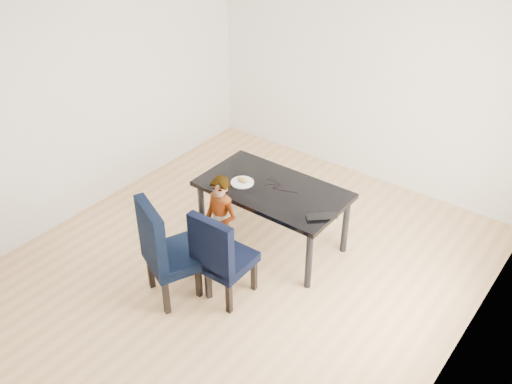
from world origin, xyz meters
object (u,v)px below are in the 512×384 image
Objects in this scene: chair_left at (176,249)px; laptop at (321,214)px; child at (221,224)px; plate at (242,182)px; chair_right at (226,253)px; dining_table at (272,216)px.

chair_left is 3.61× the size of laptop.
chair_left is at bearing 6.44° from laptop.
laptop is (0.87, 0.53, 0.21)m from child.
plate is at bearing 106.13° from child.
plate is at bearing 116.82° from chair_right.
laptop is at bearing 72.61° from chair_left.
chair_left is 1.10× the size of chair_right.
dining_table is at bearing 20.65° from plate.
chair_right is 3.29× the size of laptop.
child is at bearing 135.35° from chair_right.
chair_left reaches higher than child.
laptop reaches higher than plate.
plate is (-0.32, -0.12, 0.38)m from dining_table.
dining_table is 6.36× the size of plate.
child is at bearing -106.45° from dining_table.
chair_right is 0.42m from child.
laptop is (0.57, 0.81, 0.25)m from chair_right.
laptop is at bearing -10.38° from dining_table.
child is 3.58× the size of laptop.
laptop is at bearing 53.92° from chair_right.
dining_table is 0.95m from chair_right.
chair_right is at bearing 12.55° from laptop.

